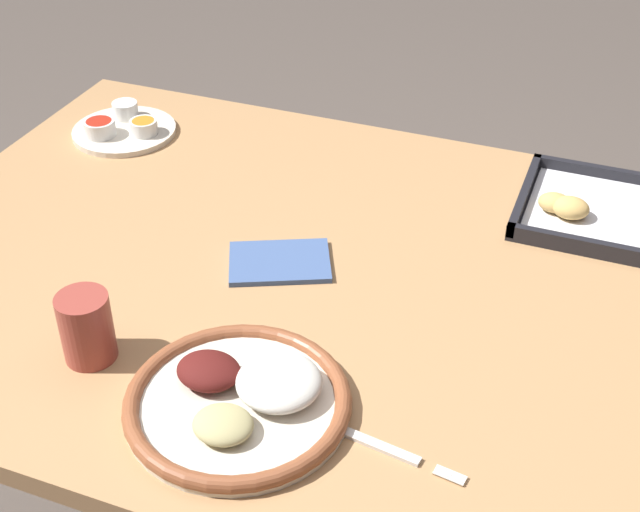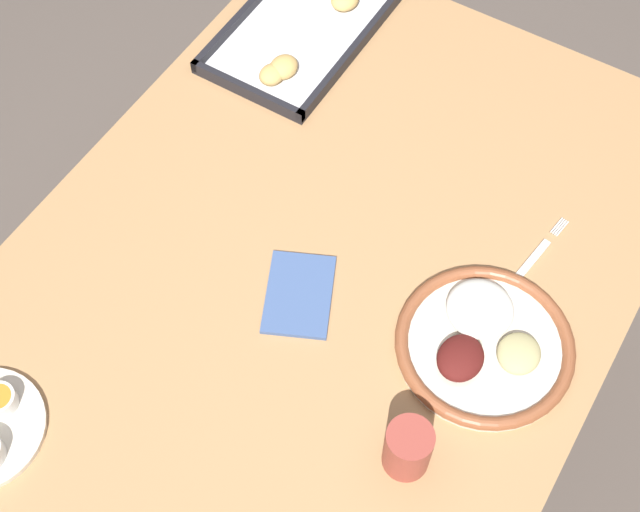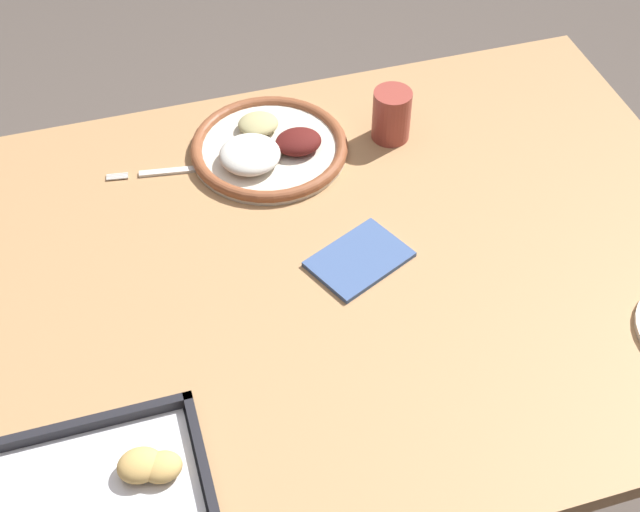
# 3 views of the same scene
# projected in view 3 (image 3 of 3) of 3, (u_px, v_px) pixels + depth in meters

# --- Properties ---
(ground_plane) EXTENTS (8.00, 8.00, 0.00)m
(ground_plane) POSITION_uv_depth(u_px,v_px,m) (321.00, 505.00, 1.85)
(ground_plane) COLOR #564C44
(dining_table) EXTENTS (1.26, 0.89, 0.73)m
(dining_table) POSITION_uv_depth(u_px,v_px,m) (321.00, 312.00, 1.38)
(dining_table) COLOR #AD7F51
(dining_table) RESTS_ON ground_plane
(dinner_plate) EXTENTS (0.26, 0.26, 0.05)m
(dinner_plate) POSITION_uv_depth(u_px,v_px,m) (268.00, 147.00, 1.48)
(dinner_plate) COLOR beige
(dinner_plate) RESTS_ON dining_table
(fork) EXTENTS (0.19, 0.04, 0.00)m
(fork) POSITION_uv_depth(u_px,v_px,m) (172.00, 171.00, 1.45)
(fork) COLOR silver
(fork) RESTS_ON dining_table
(baking_tray) EXTENTS (0.38, 0.23, 0.04)m
(baking_tray) POSITION_uv_depth(u_px,v_px,m) (51.00, 511.00, 1.04)
(baking_tray) COLOR black
(baking_tray) RESTS_ON dining_table
(drinking_cup) EXTENTS (0.06, 0.06, 0.09)m
(drinking_cup) POSITION_uv_depth(u_px,v_px,m) (392.00, 115.00, 1.48)
(drinking_cup) COLOR #993D33
(drinking_cup) RESTS_ON dining_table
(napkin) EXTENTS (0.17, 0.15, 0.01)m
(napkin) POSITION_uv_depth(u_px,v_px,m) (358.00, 257.00, 1.32)
(napkin) COLOR #3F598C
(napkin) RESTS_ON dining_table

